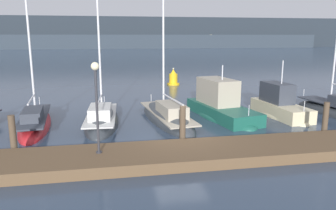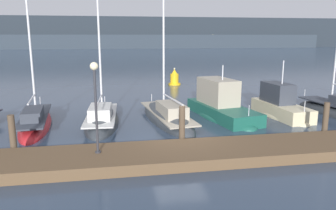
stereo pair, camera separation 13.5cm
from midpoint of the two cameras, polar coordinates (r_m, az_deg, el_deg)
ground_plane at (r=16.00m, az=2.29°, el=-6.61°), size 400.00×400.00×0.00m
dock at (r=13.97m, az=4.18°, el=-8.46°), size 38.93×2.80×0.45m
mooring_pile_1 at (r=15.49m, az=-25.21°, el=-4.87°), size 0.28×0.28×1.82m
mooring_pile_2 at (r=15.27m, az=2.71°, el=-3.74°), size 0.28×0.28×1.93m
mooring_pile_3 at (r=18.35m, az=25.92°, el=-2.41°), size 0.28×0.28×1.84m
sailboat_berth_3 at (r=20.32m, az=-21.90°, el=-3.06°), size 2.39×7.43×10.98m
sailboat_berth_4 at (r=19.89m, az=-11.27°, el=-2.79°), size 2.32×7.19×9.79m
sailboat_berth_5 at (r=20.17m, az=0.04°, el=-2.32°), size 3.06×8.50×12.58m
motorboat_berth_6 at (r=21.20m, az=9.45°, el=-0.89°), size 3.53×7.12×3.90m
motorboat_berth_7 at (r=22.35m, az=19.12°, el=-0.77°), size 2.20×5.48×4.04m
channel_buoy at (r=34.76m, az=1.24°, el=4.61°), size 1.30×1.30×1.79m
dock_lamppost at (r=13.07m, az=-12.27°, el=2.13°), size 0.32×0.32×3.66m
hillside_backdrop at (r=147.14m, az=-8.13°, el=12.19°), size 240.00×23.00×12.99m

